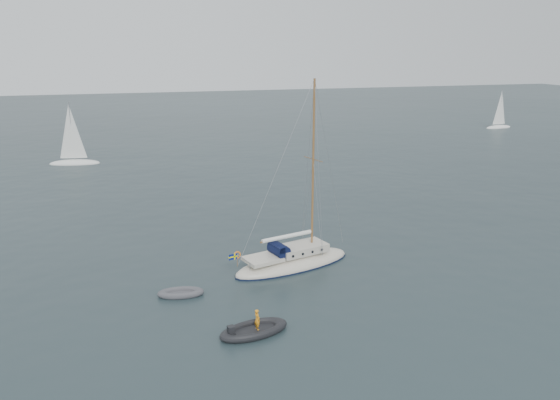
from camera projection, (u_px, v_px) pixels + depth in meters
name	position (u px, v px, depth m)	size (l,w,h in m)	color
ground	(295.00, 284.00, 33.72)	(300.00, 300.00, 0.00)	black
sailboat	(293.00, 252.00, 36.24)	(9.00, 2.70, 12.82)	beige
dinghy	(181.00, 293.00, 32.12)	(2.72, 1.23, 0.39)	#494A4F
rib	(254.00, 330.00, 27.88)	(3.73, 1.70, 1.32)	black
distant_yacht_b	(500.00, 111.00, 97.11)	(5.47, 2.92, 7.25)	white
distant_yacht_c	(72.00, 136.00, 67.06)	(6.14, 3.28, 8.14)	white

